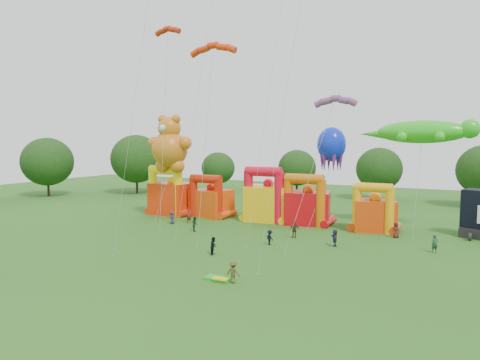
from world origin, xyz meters
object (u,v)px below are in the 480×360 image
at_px(octopus_kite, 326,170).
at_px(spectator_4, 294,230).
at_px(bouncy_castle_0, 171,196).
at_px(bouncy_castle_2, 267,200).
at_px(spectator_0, 172,218).
at_px(teddy_bear_kite, 169,150).
at_px(gecko_kite, 421,139).

xyz_separation_m(octopus_kite, spectator_4, (-0.92, -9.00, -6.10)).
relative_size(bouncy_castle_0, bouncy_castle_2, 0.98).
relative_size(octopus_kite, spectator_4, 6.79).
relative_size(bouncy_castle_0, spectator_0, 4.53).
relative_size(teddy_bear_kite, octopus_kite, 1.15).
bearing_deg(spectator_0, bouncy_castle_0, 143.45).
height_order(bouncy_castle_0, spectator_0, bouncy_castle_0).
bearing_deg(gecko_kite, octopus_kite, -168.20).
distance_m(bouncy_castle_0, octopus_kite, 22.99).
bearing_deg(spectator_4, bouncy_castle_0, -46.06).
distance_m(teddy_bear_kite, spectator_4, 22.32).
bearing_deg(gecko_kite, bouncy_castle_0, -171.82).
distance_m(bouncy_castle_0, spectator_0, 7.73).
bearing_deg(spectator_0, teddy_bear_kite, 145.72).
height_order(bouncy_castle_0, spectator_4, bouncy_castle_0).
height_order(bouncy_castle_0, teddy_bear_kite, teddy_bear_kite).
bearing_deg(bouncy_castle_2, gecko_kite, 9.98).
xyz_separation_m(teddy_bear_kite, octopus_kite, (21.04, 4.69, -2.55)).
distance_m(bouncy_castle_2, teddy_bear_kite, 15.43).
bearing_deg(bouncy_castle_0, spectator_4, -16.77).
distance_m(bouncy_castle_2, octopus_kite, 8.83).
bearing_deg(octopus_kite, spectator_0, -154.69).
xyz_separation_m(bouncy_castle_0, spectator_4, (21.52, -6.49, -1.81)).
relative_size(bouncy_castle_2, spectator_0, 4.62).
distance_m(bouncy_castle_2, gecko_kite, 20.61).
relative_size(teddy_bear_kite, gecko_kite, 1.06).
distance_m(spectator_0, spectator_4, 17.03).
distance_m(bouncy_castle_0, spectator_4, 22.55).
bearing_deg(spectator_4, bouncy_castle_2, -79.11).
relative_size(bouncy_castle_2, octopus_kite, 0.59).
bearing_deg(bouncy_castle_2, bouncy_castle_0, -174.11).
bearing_deg(octopus_kite, gecko_kite, 11.80).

